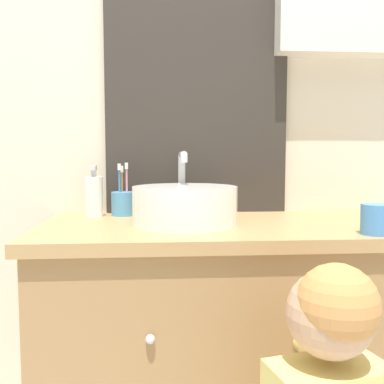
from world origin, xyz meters
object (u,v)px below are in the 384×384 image
Objects in this scene: sink_basin at (185,204)px; toothbrush_holder at (123,202)px; soap_dispenser at (94,196)px; drinking_cup at (376,219)px.

toothbrush_holder is (-0.20, 0.20, -0.01)m from sink_basin.
soap_dispenser is 2.17× the size of drinking_cup.
toothbrush_holder reaches higher than drinking_cup.
soap_dispenser is (-0.09, -0.02, 0.03)m from toothbrush_holder.
sink_basin is 0.28m from toothbrush_holder.
toothbrush_holder is 0.10m from soap_dispenser.
sink_basin is 4.53× the size of drinking_cup.
soap_dispenser is (-0.29, 0.18, 0.01)m from sink_basin.
toothbrush_holder is 1.04× the size of soap_dispenser.
sink_basin is 2.09× the size of soap_dispenser.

